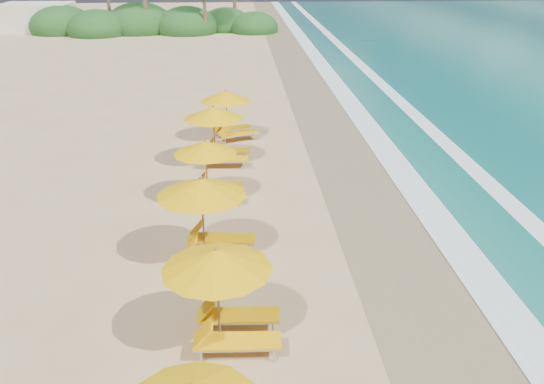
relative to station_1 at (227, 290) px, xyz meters
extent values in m
plane|color=tan|center=(1.37, 5.81, -1.39)|extent=(160.00, 160.00, 0.00)
cube|color=#8A7752|center=(5.37, 5.81, -1.39)|extent=(4.00, 160.00, 0.01)
cube|color=white|center=(6.87, 5.81, -1.36)|extent=(1.20, 160.00, 0.01)
cube|color=white|center=(9.87, 5.81, -1.37)|extent=(0.80, 160.00, 0.01)
cylinder|color=olive|center=(-0.19, 0.01, -0.20)|extent=(0.06, 0.06, 2.38)
cone|color=#E7A704|center=(-0.19, 0.01, 0.78)|extent=(2.53, 2.53, 0.48)
sphere|color=olive|center=(-0.19, 0.01, 1.05)|extent=(0.08, 0.08, 0.08)
cylinder|color=olive|center=(-0.71, 3.85, -0.16)|extent=(0.06, 0.06, 2.46)
cone|color=#E7A704|center=(-0.71, 3.85, 0.86)|extent=(2.77, 2.77, 0.49)
sphere|color=olive|center=(-0.71, 3.85, 1.13)|extent=(0.09, 0.09, 0.09)
cylinder|color=olive|center=(-0.79, 8.01, -0.31)|extent=(0.05, 0.05, 2.16)
cone|color=#E7A704|center=(-0.79, 8.01, 0.59)|extent=(2.22, 2.22, 0.43)
sphere|color=olive|center=(-0.79, 8.01, 0.83)|extent=(0.08, 0.08, 0.08)
cylinder|color=olive|center=(-0.62, 11.69, -0.20)|extent=(0.06, 0.06, 2.39)
cone|color=#E7A704|center=(-0.62, 11.69, 0.80)|extent=(2.59, 2.59, 0.48)
sphere|color=olive|center=(-0.62, 11.69, 1.06)|extent=(0.09, 0.09, 0.09)
cylinder|color=olive|center=(-0.16, 14.91, -0.26)|extent=(0.06, 0.06, 2.27)
cone|color=#E7A704|center=(-0.16, 14.91, 0.69)|extent=(3.01, 3.01, 0.46)
sphere|color=olive|center=(-0.16, 14.91, 0.94)|extent=(0.08, 0.08, 0.08)
ellipsoid|color=#163D14|center=(-4.63, 50.81, -0.77)|extent=(6.40, 6.40, 4.16)
ellipsoid|color=#163D14|center=(-9.63, 51.81, -0.69)|extent=(7.20, 7.20, 4.68)
ellipsoid|color=#163D14|center=(-13.63, 49.81, -0.81)|extent=(6.00, 6.00, 3.90)
ellipsoid|color=#163D14|center=(-0.63, 52.81, -0.85)|extent=(5.60, 5.60, 3.64)
ellipsoid|color=#163D14|center=(-17.63, 51.81, -0.75)|extent=(6.60, 6.60, 4.29)
ellipsoid|color=#163D14|center=(2.37, 50.81, -0.90)|extent=(5.00, 5.00, 3.25)
cylinder|color=brown|center=(-2.63, 48.81, 1.11)|extent=(0.36, 0.36, 5.00)
cylinder|color=brown|center=(-8.63, 49.81, 1.41)|extent=(0.36, 0.36, 5.60)
cylinder|color=brown|center=(-12.63, 51.81, 1.71)|extent=(0.36, 0.36, 6.20)
cube|color=beige|center=(-20.63, 53.81, 0.01)|extent=(7.00, 5.00, 2.80)
camera|label=1|loc=(0.33, -10.64, 6.96)|focal=37.52mm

